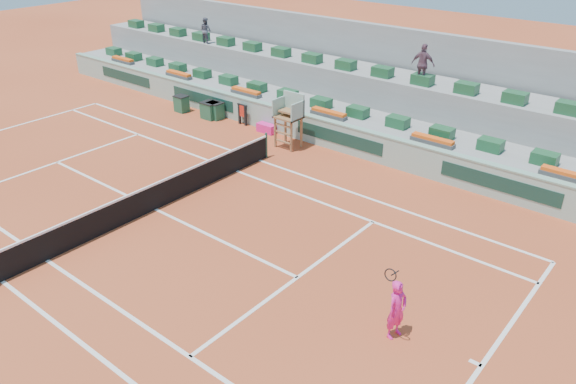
# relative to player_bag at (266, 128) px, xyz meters

# --- Properties ---
(ground) EXTENTS (90.00, 90.00, 0.00)m
(ground) POSITION_rel_player_bag_xyz_m (1.92, -8.12, -0.21)
(ground) COLOR #A84020
(ground) RESTS_ON ground
(seating_tier_lower) EXTENTS (36.00, 4.00, 1.20)m
(seating_tier_lower) POSITION_rel_player_bag_xyz_m (1.92, 2.58, 0.39)
(seating_tier_lower) COLOR #969693
(seating_tier_lower) RESTS_ON ground
(seating_tier_upper) EXTENTS (36.00, 2.40, 2.60)m
(seating_tier_upper) POSITION_rel_player_bag_xyz_m (1.92, 4.18, 1.09)
(seating_tier_upper) COLOR #969693
(seating_tier_upper) RESTS_ON ground
(stadium_back_wall) EXTENTS (36.00, 0.40, 4.40)m
(stadium_back_wall) POSITION_rel_player_bag_xyz_m (1.92, 5.78, 1.99)
(stadium_back_wall) COLOR #969693
(stadium_back_wall) RESTS_ON ground
(player_bag) EXTENTS (0.93, 0.41, 0.41)m
(player_bag) POSITION_rel_player_bag_xyz_m (0.00, 0.00, 0.00)
(player_bag) COLOR #FB2091
(player_bag) RESTS_ON ground
(spectator_left) EXTENTS (0.69, 0.54, 1.40)m
(spectator_left) POSITION_rel_player_bag_xyz_m (-7.33, 3.29, 3.09)
(spectator_left) COLOR #545462
(spectator_left) RESTS_ON seating_tier_upper
(spectator_mid) EXTENTS (1.07, 0.54, 1.75)m
(spectator_mid) POSITION_rel_player_bag_xyz_m (5.88, 3.54, 3.27)
(spectator_mid) COLOR #6C4858
(spectator_mid) RESTS_ON seating_tier_upper
(court_lines) EXTENTS (23.89, 11.09, 0.01)m
(court_lines) POSITION_rel_player_bag_xyz_m (1.92, -8.12, -0.20)
(court_lines) COLOR white
(court_lines) RESTS_ON ground
(tennis_net) EXTENTS (0.10, 11.97, 1.10)m
(tennis_net) POSITION_rel_player_bag_xyz_m (1.92, -8.12, 0.32)
(tennis_net) COLOR black
(tennis_net) RESTS_ON ground
(advertising_hoarding) EXTENTS (36.00, 0.34, 1.26)m
(advertising_hoarding) POSITION_rel_player_bag_xyz_m (1.94, 0.38, 0.43)
(advertising_hoarding) COLOR #93B9A9
(advertising_hoarding) RESTS_ON ground
(umpire_chair) EXTENTS (1.10, 0.90, 2.40)m
(umpire_chair) POSITION_rel_player_bag_xyz_m (1.92, -0.62, 1.34)
(umpire_chair) COLOR brown
(umpire_chair) RESTS_ON ground
(seat_row_lower) EXTENTS (32.90, 0.60, 0.44)m
(seat_row_lower) POSITION_rel_player_bag_xyz_m (1.92, 1.68, 1.21)
(seat_row_lower) COLOR #1B512C
(seat_row_lower) RESTS_ON seating_tier_lower
(seat_row_upper) EXTENTS (32.90, 0.60, 0.44)m
(seat_row_upper) POSITION_rel_player_bag_xyz_m (1.92, 3.58, 2.61)
(seat_row_upper) COLOR #1B512C
(seat_row_upper) RESTS_ON seating_tier_upper
(flower_planters) EXTENTS (26.80, 0.36, 0.28)m
(flower_planters) POSITION_rel_player_bag_xyz_m (0.42, 0.88, 1.13)
(flower_planters) COLOR #494949
(flower_planters) RESTS_ON seating_tier_lower
(drink_cooler_a) EXTENTS (0.75, 0.65, 0.84)m
(drink_cooler_a) POSITION_rel_player_bag_xyz_m (-3.23, -0.16, 0.21)
(drink_cooler_a) COLOR #1B5337
(drink_cooler_a) RESTS_ON ground
(drink_cooler_b) EXTENTS (0.82, 0.71, 0.84)m
(drink_cooler_b) POSITION_rel_player_bag_xyz_m (-3.47, -0.32, 0.21)
(drink_cooler_b) COLOR #1B5337
(drink_cooler_b) RESTS_ON ground
(drink_cooler_c) EXTENTS (0.68, 0.59, 0.84)m
(drink_cooler_c) POSITION_rel_player_bag_xyz_m (-5.36, -0.52, 0.21)
(drink_cooler_c) COLOR #1B5337
(drink_cooler_c) RESTS_ON ground
(towel_rack) EXTENTS (0.60, 0.10, 1.03)m
(towel_rack) POSITION_rel_player_bag_xyz_m (-1.58, 0.05, 0.40)
(towel_rack) COLOR black
(towel_rack) RESTS_ON ground
(tennis_player) EXTENTS (0.49, 0.89, 2.28)m
(tennis_player) POSITION_rel_player_bag_xyz_m (11.69, -8.49, 0.61)
(tennis_player) COLOR #FB2091
(tennis_player) RESTS_ON ground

